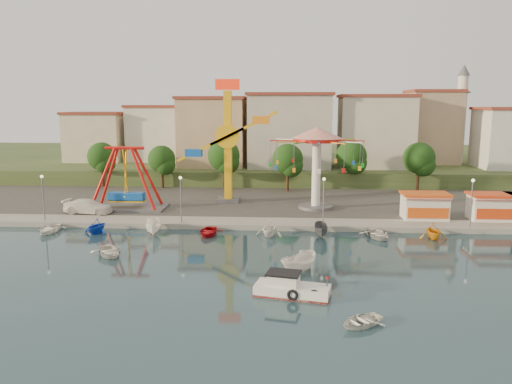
# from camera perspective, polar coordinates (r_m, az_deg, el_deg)

# --- Properties ---
(ground) EXTENTS (200.00, 200.00, 0.00)m
(ground) POSITION_cam_1_polar(r_m,az_deg,el_deg) (43.98, -1.71, -8.31)
(ground) COLOR #142F39
(ground) RESTS_ON ground
(quay_deck) EXTENTS (200.00, 100.00, 0.60)m
(quay_deck) POSITION_cam_1_polar(r_m,az_deg,el_deg) (104.52, 1.41, 2.56)
(quay_deck) COLOR #9E998E
(quay_deck) RESTS_ON ground
(asphalt_pad) EXTENTS (90.00, 28.00, 0.01)m
(asphalt_pad) POSITION_cam_1_polar(r_m,az_deg,el_deg) (72.88, 0.45, -0.45)
(asphalt_pad) COLOR #4C4944
(asphalt_pad) RESTS_ON quay_deck
(hill_terrace) EXTENTS (200.00, 60.00, 3.00)m
(hill_terrace) POSITION_cam_1_polar(r_m,az_deg,el_deg) (109.34, 1.52, 3.52)
(hill_terrace) COLOR #384C26
(hill_terrace) RESTS_ON ground
(pirate_ship_ride) EXTENTS (10.00, 5.00, 8.00)m
(pirate_ship_ride) POSITION_cam_1_polar(r_m,az_deg,el_deg) (65.52, -14.65, 1.40)
(pirate_ship_ride) COLOR #59595E
(pirate_ship_ride) RESTS_ON quay_deck
(kamikaze_tower) EXTENTS (9.14, 3.10, 16.50)m
(kamikaze_tower) POSITION_cam_1_polar(r_m,az_deg,el_deg) (67.34, -2.84, 5.30)
(kamikaze_tower) COLOR #59595E
(kamikaze_tower) RESTS_ON quay_deck
(wave_swinger) EXTENTS (11.60, 11.60, 10.40)m
(wave_swinger) POSITION_cam_1_polar(r_m,az_deg,el_deg) (63.52, 6.95, 4.85)
(wave_swinger) COLOR #59595E
(wave_swinger) RESTS_ON quay_deck
(booth_left) EXTENTS (5.40, 3.78, 3.08)m
(booth_left) POSITION_cam_1_polar(r_m,az_deg,el_deg) (61.36, 18.72, -1.49)
(booth_left) COLOR white
(booth_left) RESTS_ON quay_deck
(booth_mid) EXTENTS (5.40, 3.78, 3.08)m
(booth_mid) POSITION_cam_1_polar(r_m,az_deg,el_deg) (63.81, 25.39, -1.50)
(booth_mid) COLOR white
(booth_mid) RESTS_ON quay_deck
(lamp_post_0) EXTENTS (0.14, 0.14, 5.00)m
(lamp_post_0) POSITION_cam_1_polar(r_m,az_deg,el_deg) (62.22, -23.13, -0.73)
(lamp_post_0) COLOR #59595E
(lamp_post_0) RESTS_ON quay_deck
(lamp_post_1) EXTENTS (0.14, 0.14, 5.00)m
(lamp_post_1) POSITION_cam_1_polar(r_m,az_deg,el_deg) (56.87, -8.56, -0.98)
(lamp_post_1) COLOR #59595E
(lamp_post_1) RESTS_ON quay_deck
(lamp_post_2) EXTENTS (0.14, 0.14, 5.00)m
(lamp_post_2) POSITION_cam_1_polar(r_m,az_deg,el_deg) (55.76, 7.73, -1.17)
(lamp_post_2) COLOR #59595E
(lamp_post_2) RESTS_ON quay_deck
(lamp_post_3) EXTENTS (0.14, 0.14, 5.00)m
(lamp_post_3) POSITION_cam_1_polar(r_m,az_deg,el_deg) (59.13, 23.39, -1.27)
(lamp_post_3) COLOR #59595E
(lamp_post_3) RESTS_ON quay_deck
(tree_0) EXTENTS (4.60, 4.60, 7.19)m
(tree_0) POSITION_cam_1_polar(r_m,az_deg,el_deg) (84.46, -17.21, 3.88)
(tree_0) COLOR #382314
(tree_0) RESTS_ON quay_deck
(tree_1) EXTENTS (4.35, 4.35, 6.80)m
(tree_1) POSITION_cam_1_polar(r_m,az_deg,el_deg) (80.78, -10.73, 3.70)
(tree_1) COLOR #382314
(tree_1) RESTS_ON quay_deck
(tree_2) EXTENTS (5.02, 5.02, 7.85)m
(tree_2) POSITION_cam_1_polar(r_m,az_deg,el_deg) (78.41, -3.70, 4.19)
(tree_2) COLOR #382314
(tree_2) RESTS_ON quay_deck
(tree_3) EXTENTS (4.68, 4.68, 7.32)m
(tree_3) POSITION_cam_1_polar(r_m,az_deg,el_deg) (76.38, 3.64, 3.76)
(tree_3) COLOR #382314
(tree_3) RESTS_ON quay_deck
(tree_4) EXTENTS (4.86, 4.86, 7.60)m
(tree_4) POSITION_cam_1_polar(r_m,az_deg,el_deg) (79.98, 10.84, 4.03)
(tree_4) COLOR #382314
(tree_4) RESTS_ON quay_deck
(tree_5) EXTENTS (4.83, 4.83, 7.54)m
(tree_5) POSITION_cam_1_polar(r_m,az_deg,el_deg) (80.10, 18.13, 3.69)
(tree_5) COLOR #382314
(tree_5) RESTS_ON quay_deck
(building_0) EXTENTS (9.26, 9.53, 11.87)m
(building_0) POSITION_cam_1_polar(r_m,az_deg,el_deg) (95.36, -19.56, 6.49)
(building_0) COLOR beige
(building_0) RESTS_ON hill_terrace
(building_1) EXTENTS (12.33, 9.01, 8.63)m
(building_1) POSITION_cam_1_polar(r_m,az_deg,el_deg) (96.54, -11.64, 5.93)
(building_1) COLOR silver
(building_1) RESTS_ON hill_terrace
(building_2) EXTENTS (11.95, 9.28, 11.23)m
(building_2) POSITION_cam_1_polar(r_m,az_deg,el_deg) (94.45, -3.80, 6.81)
(building_2) COLOR tan
(building_2) RESTS_ON hill_terrace
(building_3) EXTENTS (12.59, 10.50, 9.20)m
(building_3) POSITION_cam_1_polar(r_m,az_deg,el_deg) (90.60, 4.68, 6.02)
(building_3) COLOR beige
(building_3) RESTS_ON hill_terrace
(building_4) EXTENTS (10.75, 9.23, 9.24)m
(building_4) POSITION_cam_1_polar(r_m,az_deg,el_deg) (95.20, 12.81, 6.01)
(building_4) COLOR beige
(building_4) RESTS_ON hill_terrace
(building_5) EXTENTS (12.77, 10.96, 11.21)m
(building_5) POSITION_cam_1_polar(r_m,az_deg,el_deg) (96.35, 20.89, 6.24)
(building_5) COLOR tan
(building_5) RESTS_ON hill_terrace
(minaret) EXTENTS (2.80, 2.80, 18.00)m
(minaret) POSITION_cam_1_polar(r_m,az_deg,el_deg) (100.83, 22.40, 8.53)
(minaret) COLOR silver
(minaret) RESTS_ON hill_terrace
(cabin_motorboat) EXTENTS (5.75, 3.14, 1.91)m
(cabin_motorboat) POSITION_cam_1_polar(r_m,az_deg,el_deg) (37.15, 3.96, -11.00)
(cabin_motorboat) COLOR white
(cabin_motorboat) RESTS_ON ground
(rowboat_a) EXTENTS (4.60, 4.92, 0.83)m
(rowboat_a) POSITION_cam_1_polar(r_m,az_deg,el_deg) (48.38, -16.47, -6.50)
(rowboat_a) COLOR white
(rowboat_a) RESTS_ON ground
(rowboat_b) EXTENTS (3.79, 3.60, 0.64)m
(rowboat_b) POSITION_cam_1_polar(r_m,az_deg,el_deg) (33.19, 11.92, -14.21)
(rowboat_b) COLOR white
(rowboat_b) RESTS_ON ground
(skiff) EXTENTS (3.86, 4.63, 1.72)m
(skiff) POSITION_cam_1_polar(r_m,az_deg,el_deg) (41.57, 4.92, -8.19)
(skiff) COLOR white
(skiff) RESTS_ON ground
(van) EXTENTS (6.11, 2.86, 1.73)m
(van) POSITION_cam_1_polar(r_m,az_deg,el_deg) (64.55, -18.63, -1.57)
(van) COLOR white
(van) RESTS_ON quay_deck
(moored_boat_0) EXTENTS (3.18, 4.23, 0.83)m
(moored_boat_0) POSITION_cam_1_polar(r_m,az_deg,el_deg) (59.06, -22.59, -3.90)
(moored_boat_0) COLOR white
(moored_boat_0) RESTS_ON ground
(moored_boat_1) EXTENTS (3.44, 3.73, 1.64)m
(moored_boat_1) POSITION_cam_1_polar(r_m,az_deg,el_deg) (56.84, -17.79, -3.70)
(moored_boat_1) COLOR blue
(moored_boat_1) RESTS_ON ground
(moored_boat_2) EXTENTS (2.46, 4.44, 1.62)m
(moored_boat_2) POSITION_cam_1_polar(r_m,az_deg,el_deg) (54.88, -11.63, -3.92)
(moored_boat_2) COLOR white
(moored_boat_2) RESTS_ON ground
(moored_boat_3) EXTENTS (2.83, 3.87, 0.78)m
(moored_boat_3) POSITION_cam_1_polar(r_m,az_deg,el_deg) (53.74, -5.47, -4.51)
(moored_boat_3) COLOR #B50E16
(moored_boat_3) RESTS_ON ground
(moored_boat_4) EXTENTS (3.66, 3.98, 1.76)m
(moored_boat_4) POSITION_cam_1_polar(r_m,az_deg,el_deg) (53.00, 1.59, -4.13)
(moored_boat_4) COLOR white
(moored_boat_4) RESTS_ON ground
(moored_boat_5) EXTENTS (1.52, 3.83, 1.47)m
(moored_boat_5) POSITION_cam_1_polar(r_m,az_deg,el_deg) (53.14, 7.46, -4.34)
(moored_boat_5) COLOR #505155
(moored_boat_5) RESTS_ON ground
(moored_boat_6) EXTENTS (4.09, 4.86, 0.86)m
(moored_boat_6) POSITION_cam_1_polar(r_m,az_deg,el_deg) (53.94, 13.72, -4.66)
(moored_boat_6) COLOR silver
(moored_boat_6) RESTS_ON ground
(moored_boat_7) EXTENTS (2.80, 3.23, 1.67)m
(moored_boat_7) POSITION_cam_1_polar(r_m,az_deg,el_deg) (55.14, 19.60, -4.21)
(moored_boat_7) COLOR orange
(moored_boat_7) RESTS_ON ground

